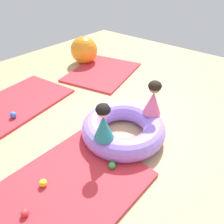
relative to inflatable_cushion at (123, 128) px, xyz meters
The scene contains 12 objects.
ground_plane 0.16m from the inflatable_cushion, 88.54° to the right, with size 8.00×8.00×0.00m, color tan.
gym_mat_center_rear 1.98m from the inflatable_cushion, 105.02° to the left, with size 1.70×1.13×0.04m, color red.
gym_mat_near_left 1.02m from the inflatable_cushion, behind, with size 1.51×1.24×0.04m, color red.
gym_mat_far_left 2.12m from the inflatable_cushion, 49.96° to the left, with size 1.56×1.21×0.04m, color red.
inflatable_cushion is the anchor object (origin of this frame).
child_in_teal 0.57m from the inflatable_cushion, behind, with size 0.34×0.34×0.47m.
child_in_pink 0.57m from the inflatable_cushion, 27.66° to the right, with size 0.32×0.32×0.48m.
play_ball_yellow 1.22m from the inflatable_cushion, behind, with size 0.09×0.09×0.09m, color yellow.
play_ball_green 0.61m from the inflatable_cushion, 154.42° to the right, with size 0.08×0.08×0.08m, color green.
play_ball_red 1.52m from the inflatable_cushion, behind, with size 0.08×0.08×0.08m, color red.
play_ball_blue 1.71m from the inflatable_cushion, 116.98° to the left, with size 0.10×0.10×0.10m, color blue.
exercise_ball_large 2.76m from the inflatable_cushion, 57.02° to the left, with size 0.62×0.62×0.62m, color orange.
Camera 1 is at (-1.82, -1.27, 2.02)m, focal length 34.26 mm.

